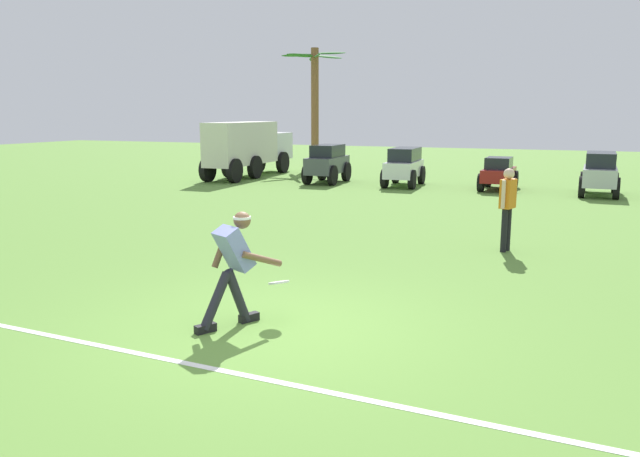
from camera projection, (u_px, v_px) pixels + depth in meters
The scene contains 11 objects.
ground_plane at pixel (276, 329), 7.53m from camera, with size 80.00×80.00×0.00m, color #5D8C38.
field_line_paint at pixel (219, 370), 6.32m from camera, with size 27.53×0.09×0.01m, color white.
frisbee_thrower at pixel (234, 262), 7.53m from camera, with size 0.76×0.95×1.40m.
frisbee_in_flight at pixel (279, 282), 7.77m from camera, with size 0.37×0.37×0.09m.
teammate_near_sideline at pixel (508, 202), 11.57m from camera, with size 0.29×0.49×1.56m.
parked_car_slot_a at pixel (327, 163), 23.07m from camera, with size 1.21×2.37×1.40m.
parked_car_slot_b at pixel (404, 165), 22.08m from camera, with size 1.22×2.43×1.34m.
parked_car_slot_c at pixel (499, 173), 20.96m from camera, with size 1.14×2.23×1.10m.
parked_car_slot_d at pixel (600, 172), 19.60m from camera, with size 1.21×2.43×1.34m.
box_truck at pixel (248, 146), 25.13m from camera, with size 1.44×5.91×2.20m.
palm_tree_far_left at pixel (315, 97), 29.33m from camera, with size 3.20×3.34×5.53m.
Camera 1 is at (3.17, -6.46, 2.57)m, focal length 35.00 mm.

